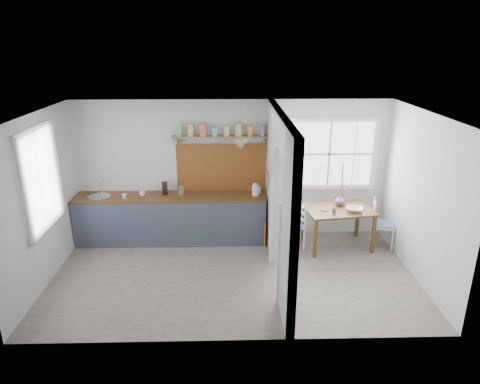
{
  "coord_description": "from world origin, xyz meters",
  "views": [
    {
      "loc": [
        -0.05,
        -6.07,
        3.59
      ],
      "look_at": [
        0.12,
        0.56,
        1.23
      ],
      "focal_mm": 32.0,
      "sensor_mm": 36.0,
      "label": 1
    }
  ],
  "objects_px": {
    "dining_table": "(338,228)",
    "vase": "(340,200)",
    "chair_left": "(291,225)",
    "chair_right": "(383,224)",
    "kettle": "(256,189)"
  },
  "relations": [
    {
      "from": "vase",
      "to": "chair_left",
      "type": "bearing_deg",
      "value": -169.37
    },
    {
      "from": "chair_left",
      "to": "vase",
      "type": "relative_size",
      "value": 4.5
    },
    {
      "from": "chair_right",
      "to": "kettle",
      "type": "height_order",
      "value": "kettle"
    },
    {
      "from": "dining_table",
      "to": "chair_left",
      "type": "height_order",
      "value": "chair_left"
    },
    {
      "from": "chair_left",
      "to": "kettle",
      "type": "relative_size",
      "value": 4.07
    },
    {
      "from": "chair_right",
      "to": "vase",
      "type": "bearing_deg",
      "value": 96.89
    },
    {
      "from": "dining_table",
      "to": "vase",
      "type": "height_order",
      "value": "vase"
    },
    {
      "from": "kettle",
      "to": "vase",
      "type": "relative_size",
      "value": 1.11
    },
    {
      "from": "dining_table",
      "to": "kettle",
      "type": "distance_m",
      "value": 1.65
    },
    {
      "from": "chair_left",
      "to": "chair_right",
      "type": "relative_size",
      "value": 1.03
    },
    {
      "from": "kettle",
      "to": "vase",
      "type": "distance_m",
      "value": 1.55
    },
    {
      "from": "chair_left",
      "to": "kettle",
      "type": "bearing_deg",
      "value": -137.17
    },
    {
      "from": "chair_left",
      "to": "chair_right",
      "type": "distance_m",
      "value": 1.69
    },
    {
      "from": "kettle",
      "to": "chair_right",
      "type": "bearing_deg",
      "value": -17.39
    },
    {
      "from": "dining_table",
      "to": "chair_right",
      "type": "relative_size",
      "value": 1.37
    }
  ]
}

